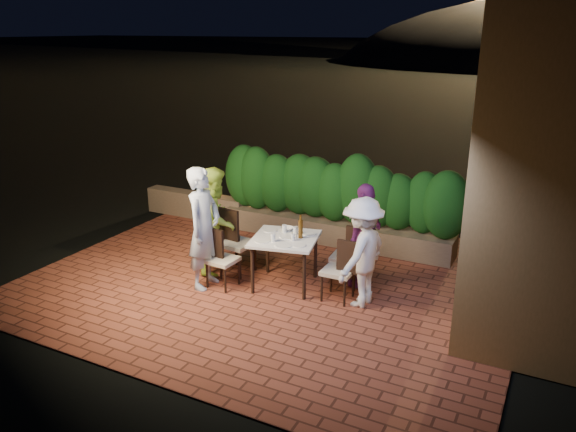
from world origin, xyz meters
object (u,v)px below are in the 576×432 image
Objects in this scene: dining_table at (285,262)px; chair_left_back at (238,242)px; chair_right_back at (347,255)px; chair_right_front at (338,270)px; bowl at (288,229)px; parapet_lamp at (212,192)px; beer_bottle at (301,227)px; chair_left_front at (222,259)px; diner_white at (362,252)px; diner_purple at (365,235)px; diner_blue at (204,228)px; diner_green at (216,220)px.

chair_left_back reaches higher than dining_table.
chair_right_front is at bearing 93.46° from chair_right_back.
bowl is 1.30× the size of parapet_lamp.
bowl is at bearing 146.26° from beer_bottle.
dining_table is 1.05× the size of chair_left_front.
bowl is at bearing 4.23° from chair_right_back.
chair_left_front is 2.06m from diner_white.
chair_left_back is 1.97m from diner_purple.
diner_blue reaches higher than diner_green.
dining_table is 1.26m from diner_white.
chair_right_back reaches higher than dining_table.
diner_blue is (-0.17, -0.63, 0.40)m from chair_left_back.
diner_blue is (-1.83, -0.98, 0.44)m from chair_right_back.
bowl reaches higher than parapet_lamp.
beer_bottle is 1.15m from chair_left_back.
dining_table is at bearing -83.37° from diner_white.
bowl is 1.09m from chair_right_front.
chair_left_front is 1.71m from chair_right_front.
beer_bottle is 0.40× the size of chair_left_front.
diner_purple reaches higher than parapet_lamp.
bowl reaches higher than dining_table.
chair_left_front is 0.48× the size of diner_blue.
bowl is at bearing -96.61° from diner_green.
chair_left_back is 0.55× the size of diner_blue.
dining_table is 0.91m from chair_left_front.
chair_right_front is 2.01m from diner_blue.
chair_right_back is (-0.07, 0.51, 0.01)m from chair_right_front.
diner_blue is at bearing -137.72° from bowl.
beer_bottle is at bearing -33.74° from bowl.
chair_left_back is (-0.07, 0.53, 0.06)m from chair_left_front.
beer_bottle is 1.91× the size of bowl.
chair_right_front is at bearing -9.37° from diner_purple.
chair_left_back is at bearing -179.80° from beer_bottle.
diner_green is (-0.34, -0.05, 0.33)m from chair_left_back.
diner_green reaches higher than chair_left_back.
diner_white is at bearing -81.48° from diner_blue.
chair_right_back is 0.60× the size of diner_white.
diner_white is (1.31, -0.36, -0.01)m from bowl.
diner_purple is at bearing 11.60° from bowl.
diner_green is 1.08× the size of diner_white.
diner_blue is (-0.24, -0.09, 0.46)m from chair_left_front.
diner_purple is at bearing 32.30° from chair_left_front.
parapet_lamp is (-3.43, 1.55, 0.11)m from chair_right_back.
bowl is 1.36m from diner_white.
beer_bottle is at bearing -89.25° from diner_white.
diner_blue is (-1.90, -0.47, 0.45)m from chair_right_front.
chair_right_back reaches higher than parapet_lamp.
chair_right_back is 0.51× the size of diner_blue.
chair_right_front is at bearing 16.79° from chair_left_front.
dining_table is 1.23m from diner_purple.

